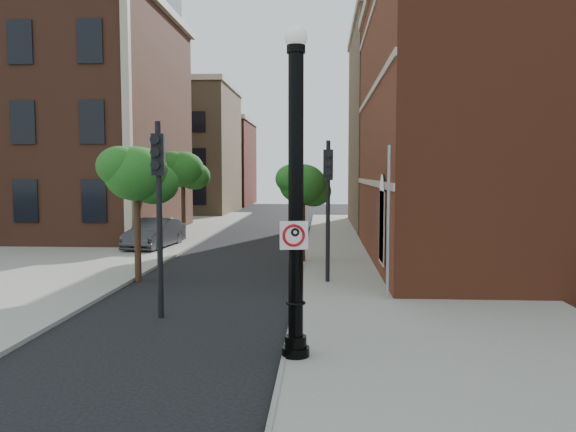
# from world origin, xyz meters

# --- Properties ---
(ground) EXTENTS (120.00, 120.00, 0.00)m
(ground) POSITION_xyz_m (0.00, 0.00, 0.00)
(ground) COLOR black
(ground) RESTS_ON ground
(sidewalk_right) EXTENTS (8.00, 60.00, 0.12)m
(sidewalk_right) POSITION_xyz_m (6.00, 10.00, 0.06)
(sidewalk_right) COLOR gray
(sidewalk_right) RESTS_ON ground
(sidewalk_left) EXTENTS (10.00, 50.00, 0.12)m
(sidewalk_left) POSITION_xyz_m (-9.00, 18.00, 0.06)
(sidewalk_left) COLOR gray
(sidewalk_left) RESTS_ON ground
(curb_edge) EXTENTS (0.10, 60.00, 0.14)m
(curb_edge) POSITION_xyz_m (2.05, 10.00, 0.07)
(curb_edge) COLOR gray
(curb_edge) RESTS_ON ground
(victorian_building) EXTENTS (18.60, 14.60, 17.95)m
(victorian_building) POSITION_xyz_m (-16.00, 23.97, 8.74)
(victorian_building) COLOR brown
(victorian_building) RESTS_ON ground
(bg_building_tan_a) EXTENTS (12.00, 12.00, 12.00)m
(bg_building_tan_a) POSITION_xyz_m (-12.00, 44.00, 6.00)
(bg_building_tan_a) COLOR olive
(bg_building_tan_a) RESTS_ON ground
(bg_building_red) EXTENTS (12.00, 12.00, 10.00)m
(bg_building_red) POSITION_xyz_m (-12.00, 58.00, 5.00)
(bg_building_red) COLOR #5E1F16
(bg_building_red) RESTS_ON ground
(bg_building_tan_b) EXTENTS (22.00, 14.00, 14.00)m
(bg_building_tan_b) POSITION_xyz_m (16.00, 30.00, 7.00)
(bg_building_tan_b) COLOR olive
(bg_building_tan_b) RESTS_ON ground
(lamppost) EXTENTS (0.58, 0.58, 6.86)m
(lamppost) POSITION_xyz_m (2.29, 0.50, 3.17)
(lamppost) COLOR black
(lamppost) RESTS_ON ground
(no_parking_sign) EXTENTS (0.58, 0.14, 0.58)m
(no_parking_sign) POSITION_xyz_m (2.26, 0.33, 2.68)
(no_parking_sign) COLOR white
(no_parking_sign) RESTS_ON ground
(parked_car) EXTENTS (2.15, 4.93, 1.58)m
(parked_car) POSITION_xyz_m (-5.86, 17.50, 0.79)
(parked_car) COLOR #2D2D32
(parked_car) RESTS_ON ground
(traffic_signal_left) EXTENTS (0.37, 0.45, 5.30)m
(traffic_signal_left) POSITION_xyz_m (-1.54, 3.82, 3.57)
(traffic_signal_left) COLOR black
(traffic_signal_left) RESTS_ON ground
(traffic_signal_right) EXTENTS (0.34, 0.43, 5.05)m
(traffic_signal_right) POSITION_xyz_m (3.03, 8.57, 3.40)
(traffic_signal_right) COLOR black
(traffic_signal_right) RESTS_ON ground
(utility_pole) EXTENTS (0.10, 0.10, 4.76)m
(utility_pole) POSITION_xyz_m (4.80, 5.91, 2.38)
(utility_pole) COLOR #999999
(utility_pole) RESTS_ON ground
(street_tree_a) EXTENTS (2.71, 2.45, 4.88)m
(street_tree_a) POSITION_xyz_m (-3.78, 8.78, 3.84)
(street_tree_a) COLOR black
(street_tree_a) RESTS_ON ground
(street_tree_b) EXTENTS (2.87, 2.59, 5.17)m
(street_tree_b) POSITION_xyz_m (-5.16, 21.01, 4.07)
(street_tree_b) COLOR black
(street_tree_b) RESTS_ON ground
(street_tree_c) EXTENTS (2.39, 2.16, 4.31)m
(street_tree_c) POSITION_xyz_m (2.00, 13.17, 3.39)
(street_tree_c) COLOR black
(street_tree_c) RESTS_ON ground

